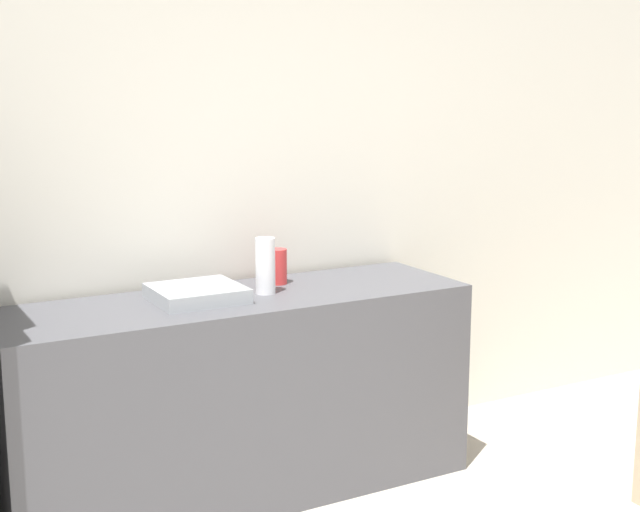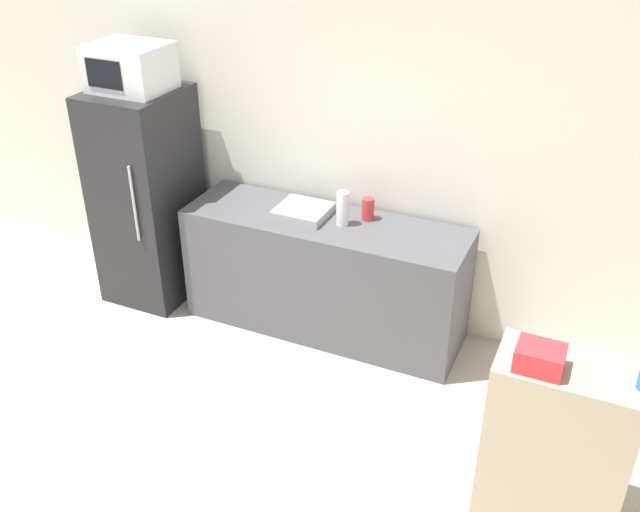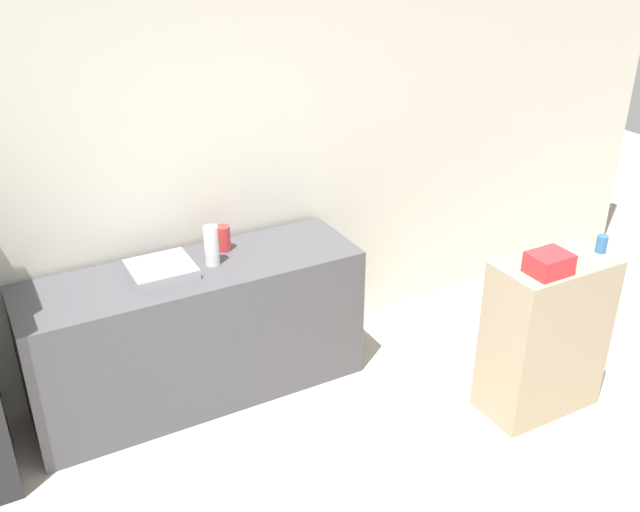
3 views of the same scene
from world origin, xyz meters
name	(u,v)px [view 2 (image 2 of 3)]	position (x,y,z in m)	size (l,w,h in m)	color
wall_back	(337,141)	(0.00, 2.67, 1.30)	(8.00, 0.06, 2.60)	silver
refrigerator	(147,196)	(-1.34, 2.22, 0.81)	(0.60, 0.70, 1.62)	#232326
microwave	(130,67)	(-1.34, 2.22, 1.77)	(0.51, 0.43, 0.32)	white
counter	(325,275)	(0.08, 2.30, 0.43)	(1.99, 0.60, 0.87)	#4C4C51
sink_basin	(303,211)	(-0.09, 2.31, 0.90)	(0.35, 0.33, 0.06)	#9EA3A8
bottle_tall	(343,208)	(0.21, 2.29, 0.98)	(0.08, 0.08, 0.24)	silver
bottle_short	(368,209)	(0.33, 2.44, 0.94)	(0.08, 0.08, 0.16)	red
shelf_cabinet	(555,444)	(1.82, 1.21, 0.49)	(0.69, 0.38, 0.97)	tan
basket	(540,358)	(1.68, 1.14, 1.03)	(0.22, 0.18, 0.12)	red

